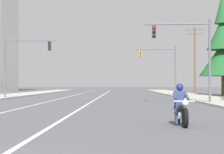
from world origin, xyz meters
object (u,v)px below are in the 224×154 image
at_px(conifer_tree_right_verge_far, 223,47).
at_px(traffic_signal_mid_right, 163,63).
at_px(traffic_signal_near_left, 20,58).
at_px(utility_pole_right_far, 195,58).
at_px(traffic_signal_near_right, 191,48).
at_px(motorcycle_with_rider, 181,109).

bearing_deg(conifer_tree_right_verge_far, traffic_signal_mid_right, 173.69).
xyz_separation_m(traffic_signal_near_left, utility_pole_right_far, (20.73, 18.31, 1.09)).
bearing_deg(utility_pole_right_far, traffic_signal_near_right, -100.41).
height_order(motorcycle_with_rider, utility_pole_right_far, utility_pole_right_far).
bearing_deg(utility_pole_right_far, traffic_signal_mid_right, -124.67).
bearing_deg(conifer_tree_right_verge_far, traffic_signal_near_left, -156.52).
bearing_deg(traffic_signal_near_right, utility_pole_right_far, 79.59).
distance_m(traffic_signal_near_left, conifer_tree_right_verge_far, 24.93).
xyz_separation_m(utility_pole_right_far, conifer_tree_right_verge_far, (2.07, -8.41, 0.83)).
height_order(motorcycle_with_rider, traffic_signal_mid_right, traffic_signal_mid_right).
height_order(traffic_signal_near_right, utility_pole_right_far, utility_pole_right_far).
distance_m(traffic_signal_near_right, utility_pole_right_far, 30.37).
relative_size(traffic_signal_near_left, traffic_signal_mid_right, 1.00).
bearing_deg(traffic_signal_mid_right, traffic_signal_near_left, -145.30).
xyz_separation_m(motorcycle_with_rider, conifer_tree_right_verge_far, (10.59, 37.85, 5.47)).
height_order(traffic_signal_near_left, utility_pole_right_far, utility_pole_right_far).
height_order(traffic_signal_near_left, conifer_tree_right_verge_far, conifer_tree_right_verge_far).
relative_size(motorcycle_with_rider, utility_pole_right_far, 0.23).
relative_size(traffic_signal_near_left, utility_pole_right_far, 0.64).
bearing_deg(traffic_signal_near_right, conifer_tree_right_verge_far, 70.59).
distance_m(traffic_signal_mid_right, utility_pole_right_far, 9.30).
bearing_deg(traffic_signal_near_left, utility_pole_right_far, 41.46).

